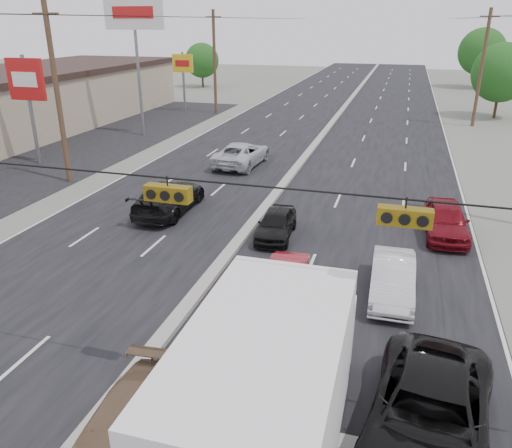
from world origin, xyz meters
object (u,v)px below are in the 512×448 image
object	(u,v)px
tree_left_far	(202,60)
tree_right_mid	(502,73)
queue_car_e	(446,220)
red_sedan	(286,282)
pole_sign_far	(183,68)
black_suv	(429,417)
queue_car_a	(276,224)
oncoming_near	(169,197)
oncoming_far	(242,154)
box_truck	(271,394)
utility_pole_right_c	(482,68)
pole_sign_billboard	(134,22)
queue_car_b	(392,279)
utility_pole_left_c	(215,62)
tree_right_far	(482,52)
utility_pole_left_b	(57,95)
pole_sign_mid	(27,86)

from	to	relation	value
tree_left_far	tree_right_mid	world-z (taller)	tree_right_mid
tree_right_mid	queue_car_e	xyz separation A→B (m)	(-6.40, -32.33, -3.58)
red_sedan	pole_sign_far	bearing A→B (deg)	113.67
pole_sign_far	black_suv	distance (m)	46.58
queue_car_a	oncoming_near	size ratio (longest dim) A/B	0.69
pole_sign_far	queue_car_a	xyz separation A→B (m)	(17.40, -29.57, -3.78)
black_suv	oncoming_far	distance (m)	24.16
box_truck	queue_car_e	size ratio (longest dim) A/B	1.75
utility_pole_right_c	pole_sign_billboard	bearing A→B (deg)	-156.04
utility_pole_right_c	pole_sign_far	world-z (taller)	utility_pole_right_c
pole_sign_billboard	tree_left_far	distance (m)	33.27
oncoming_near	pole_sign_far	bearing A→B (deg)	-68.76
queue_car_b	oncoming_far	world-z (taller)	oncoming_far
pole_sign_far	black_suv	bearing A→B (deg)	-59.56
oncoming_near	utility_pole_left_c	bearing A→B (deg)	-75.14
tree_right_far	box_truck	size ratio (longest dim) A/B	1.05
tree_right_mid	queue_car_a	distance (m)	37.34
utility_pole_left_b	oncoming_near	size ratio (longest dim) A/B	1.88
tree_right_far	tree_right_mid	bearing A→B (deg)	-92.29
utility_pole_right_c	black_suv	size ratio (longest dim) A/B	1.76
pole_sign_mid	pole_sign_far	xyz separation A→B (m)	(1.00, 22.00, -0.71)
pole_sign_mid	red_sedan	distance (m)	24.07
pole_sign_mid	oncoming_far	size ratio (longest dim) A/B	1.27
tree_left_far	oncoming_near	bearing A→B (deg)	-69.99
utility_pole_right_c	box_truck	bearing A→B (deg)	-101.12
tree_right_mid	black_suv	world-z (taller)	tree_right_mid
utility_pole_left_b	oncoming_far	distance (m)	11.68
tree_right_mid	black_suv	bearing A→B (deg)	-99.42
utility_pole_right_c	queue_car_a	size ratio (longest dim) A/B	2.72
black_suv	queue_car_a	bearing A→B (deg)	127.43
box_truck	queue_car_e	distance (m)	15.02
tree_right_far	oncoming_near	size ratio (longest dim) A/B	1.53
tree_left_far	black_suv	world-z (taller)	tree_left_far
red_sedan	oncoming_near	size ratio (longest dim) A/B	0.70
red_sedan	utility_pole_left_c	bearing A→B (deg)	109.03
queue_car_e	oncoming_far	xyz separation A→B (m)	(-12.31, 8.69, 0.01)
red_sedan	queue_car_e	world-z (taller)	queue_car_e
utility_pole_right_c	pole_sign_billboard	world-z (taller)	pole_sign_billboard
utility_pole_left_c	queue_car_b	bearing A→B (deg)	-60.38
pole_sign_far	oncoming_near	bearing A→B (deg)	-67.70
black_suv	oncoming_far	bearing A→B (deg)	124.79
tree_right_mid	box_truck	size ratio (longest dim) A/B	0.92
pole_sign_billboard	tree_right_mid	bearing A→B (deg)	29.95
utility_pole_left_b	pole_sign_billboard	xyz separation A→B (m)	(-2.00, 13.00, 3.76)
pole_sign_mid	tree_left_far	world-z (taller)	pole_sign_mid
box_truck	queue_car_a	world-z (taller)	box_truck
utility_pole_left_c	tree_right_mid	xyz separation A→B (m)	(27.50, 5.00, -0.77)
pole_sign_far	oncoming_near	size ratio (longest dim) A/B	1.13
oncoming_near	oncoming_far	bearing A→B (deg)	-95.95
pole_sign_far	red_sedan	bearing A→B (deg)	-61.23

